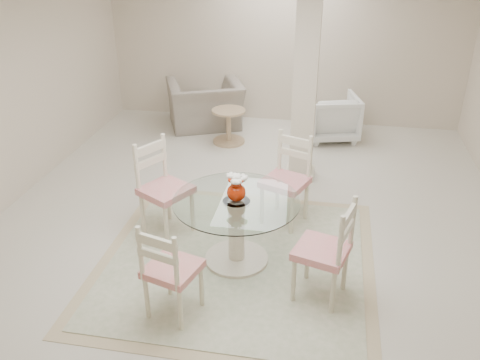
% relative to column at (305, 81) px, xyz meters
% --- Properties ---
extents(ground, '(7.00, 7.00, 0.00)m').
position_rel_column_xyz_m(ground, '(-0.50, -1.30, -1.35)').
color(ground, beige).
rests_on(ground, ground).
extents(room_shell, '(6.02, 7.02, 2.71)m').
position_rel_column_xyz_m(room_shell, '(-0.50, -1.30, 0.51)').
color(room_shell, beige).
rests_on(room_shell, ground).
extents(column, '(0.30, 0.30, 2.70)m').
position_rel_column_xyz_m(column, '(0.00, 0.00, 0.00)').
color(column, beige).
rests_on(column, ground).
extents(area_rug, '(2.82, 2.82, 0.02)m').
position_rel_column_xyz_m(area_rug, '(-0.50, -2.12, -1.34)').
color(area_rug, tan).
rests_on(area_rug, ground).
extents(dining_table, '(1.26, 1.26, 0.73)m').
position_rel_column_xyz_m(dining_table, '(-0.50, -2.12, -0.98)').
color(dining_table, beige).
rests_on(dining_table, ground).
extents(red_vase, '(0.22, 0.20, 0.28)m').
position_rel_column_xyz_m(red_vase, '(-0.50, -2.12, -0.48)').
color(red_vase, '#AD2105').
rests_on(red_vase, dining_table).
extents(dining_chair_east, '(0.57, 0.57, 1.14)m').
position_rel_column_xyz_m(dining_chair_east, '(0.43, -2.54, -0.75)').
color(dining_chair_east, beige).
rests_on(dining_chair_east, ground).
extents(dining_chair_north, '(0.60, 0.60, 1.16)m').
position_rel_column_xyz_m(dining_chair_north, '(-0.07, -1.19, -0.74)').
color(dining_chair_north, beige).
rests_on(dining_chair_north, ground).
extents(dining_chair_west, '(0.66, 0.66, 1.20)m').
position_rel_column_xyz_m(dining_chair_west, '(-1.43, -1.68, -0.72)').
color(dining_chair_west, '#F7EACB').
rests_on(dining_chair_west, ground).
extents(dining_chair_south, '(0.53, 0.53, 1.07)m').
position_rel_column_xyz_m(dining_chair_south, '(-0.92, -3.05, -0.79)').
color(dining_chair_south, beige).
rests_on(dining_chair_south, ground).
extents(recliner_taupe, '(1.52, 1.44, 0.78)m').
position_rel_column_xyz_m(recliner_taupe, '(-1.75, 1.64, -0.96)').
color(recliner_taupe, gray).
rests_on(recliner_taupe, ground).
extents(armchair_white, '(0.96, 0.98, 0.73)m').
position_rel_column_xyz_m(armchair_white, '(0.38, 1.47, -0.98)').
color(armchair_white, white).
rests_on(armchair_white, ground).
extents(side_table, '(0.53, 0.53, 0.55)m').
position_rel_column_xyz_m(side_table, '(-1.22, 1.00, -1.10)').
color(side_table, tan).
rests_on(side_table, ground).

